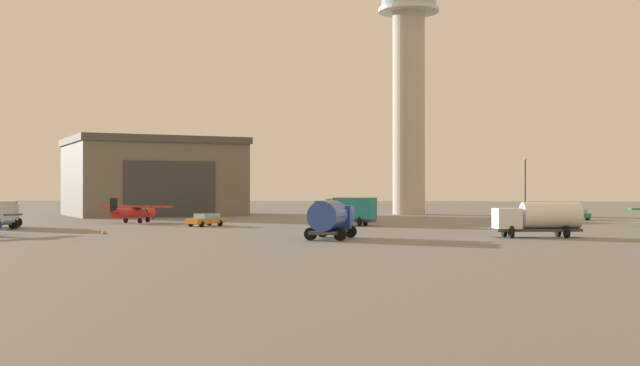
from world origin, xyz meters
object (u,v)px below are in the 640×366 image
(truck_box_teal, at_px, (347,210))
(traffic_cone_near_left, at_px, (104,231))
(truck_fuel_tanker_white, at_px, (539,218))
(truck_box_silver, at_px, (4,213))
(car_green, at_px, (576,214))
(light_post_north, at_px, (525,182))
(truck_flatbed_yellow, at_px, (342,211))
(car_orange, at_px, (206,219))
(airplane_red, at_px, (133,211))
(truck_fuel_tanker_blue, at_px, (330,218))
(control_tower, at_px, (409,69))

(truck_box_teal, bearing_deg, traffic_cone_near_left, 56.27)
(truck_fuel_tanker_white, xyz_separation_m, truck_box_silver, (-50.63, 10.41, -0.03))
(car_green, bearing_deg, traffic_cone_near_left, 111.25)
(truck_box_silver, xyz_separation_m, light_post_north, (56.33, 32.10, 3.34))
(truck_fuel_tanker_white, relative_size, truck_flatbed_yellow, 1.19)
(car_orange, distance_m, light_post_north, 45.47)
(truck_box_teal, height_order, car_orange, truck_box_teal)
(truck_box_silver, bearing_deg, car_orange, -93.13)
(airplane_red, bearing_deg, truck_fuel_tanker_white, -95.91)
(truck_fuel_tanker_blue, bearing_deg, traffic_cone_near_left, 82.90)
(traffic_cone_near_left, bearing_deg, control_tower, 64.45)
(truck_box_teal, relative_size, car_orange, 1.51)
(truck_box_silver, height_order, light_post_north, light_post_north)
(truck_box_teal, bearing_deg, light_post_north, -120.41)
(airplane_red, xyz_separation_m, truck_fuel_tanker_blue, (25.09, -27.98, 0.31))
(control_tower, distance_m, truck_box_silver, 67.57)
(truck_box_teal, distance_m, truck_box_silver, 35.11)
(truck_flatbed_yellow, bearing_deg, airplane_red, 10.39)
(truck_flatbed_yellow, bearing_deg, traffic_cone_near_left, 52.73)
(truck_box_silver, relative_size, light_post_north, 0.92)
(airplane_red, height_order, truck_box_teal, truck_box_teal)
(traffic_cone_near_left, bearing_deg, car_orange, 69.99)
(car_orange, xyz_separation_m, light_post_north, (37.29, 25.68, 4.17))
(truck_fuel_tanker_blue, xyz_separation_m, light_post_north, (22.47, 46.37, 3.22))
(truck_box_teal, bearing_deg, airplane_red, 4.66)
(truck_flatbed_yellow, height_order, traffic_cone_near_left, truck_flatbed_yellow)
(truck_fuel_tanker_white, relative_size, truck_box_silver, 0.95)
(car_orange, relative_size, traffic_cone_near_left, 7.77)
(control_tower, height_order, car_green, control_tower)
(truck_box_teal, height_order, truck_box_silver, truck_box_teal)
(car_orange, bearing_deg, car_green, 148.36)
(control_tower, height_order, car_orange, control_tower)
(truck_fuel_tanker_white, distance_m, light_post_north, 43.02)
(control_tower, relative_size, traffic_cone_near_left, 72.22)
(truck_fuel_tanker_blue, bearing_deg, light_post_north, -17.91)
(control_tower, distance_m, light_post_north, 28.92)
(truck_box_silver, distance_m, car_green, 68.21)
(truck_box_silver, bearing_deg, traffic_cone_near_left, -144.81)
(truck_flatbed_yellow, bearing_deg, car_green, -166.90)
(truck_box_silver, distance_m, car_orange, 20.12)
(truck_fuel_tanker_white, distance_m, truck_box_silver, 51.69)
(truck_flatbed_yellow, relative_size, traffic_cone_near_left, 10.51)
(light_post_north, bearing_deg, truck_box_teal, -134.79)
(truck_flatbed_yellow, height_order, truck_fuel_tanker_blue, truck_fuel_tanker_blue)
(airplane_red, xyz_separation_m, truck_box_silver, (-8.78, -13.71, 0.20))
(light_post_north, bearing_deg, truck_box_silver, -150.33)
(control_tower, xyz_separation_m, car_orange, (-22.18, -42.78, -21.95))
(traffic_cone_near_left, bearing_deg, car_green, 37.22)
(control_tower, relative_size, car_orange, 9.29)
(control_tower, height_order, light_post_north, control_tower)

